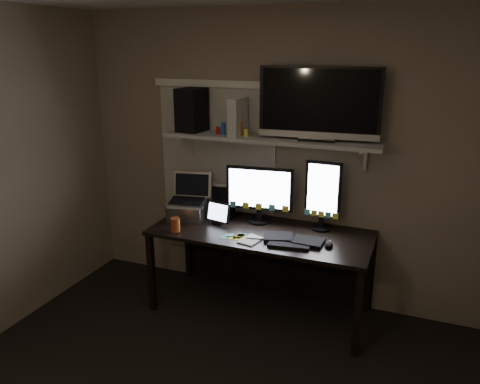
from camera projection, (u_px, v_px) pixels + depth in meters
The scene contains 18 objects.
back_wall at pixel (276, 160), 4.02m from camera, with size 3.60×3.60×0.00m, color #736453.
window_blinds at pixel (217, 150), 4.19m from camera, with size 1.10×0.02×1.10m, color beige.
desk at pixel (265, 245), 4.01m from camera, with size 1.80×0.75×0.73m.
wall_shelf at pixel (270, 139), 3.80m from camera, with size 1.80×0.35×0.03m, color #A1A19D.
monitor_landscape at pixel (259, 194), 3.97m from camera, with size 0.57×0.06×0.50m, color black.
monitor_portrait at pixel (323, 196), 3.80m from camera, with size 0.29×0.06×0.59m, color black.
keyboard at pixel (293, 240), 3.64m from camera, with size 0.48×0.19×0.03m, color black.
mouse at pixel (329, 244), 3.54m from camera, with size 0.06×0.10×0.04m, color black.
notepad at pixel (251, 240), 3.65m from camera, with size 0.14×0.19×0.01m, color silver.
tablet at pixel (219, 213), 3.97m from camera, with size 0.23×0.09×0.20m, color black.
file_sorter at pixel (225, 199), 4.25m from camera, with size 0.21×0.09×0.26m, color black.
laptop at pixel (186, 198), 4.07m from camera, with size 0.34×0.28×0.39m, color silver.
cup at pixel (175, 225), 3.83m from camera, with size 0.08×0.08×0.12m, color #95421B.
sticky_notes at pixel (239, 235), 3.77m from camera, with size 0.28×0.20×0.00m, color yellow, non-canonical shape.
tv at pixel (319, 104), 3.58m from camera, with size 0.94×0.17×0.56m, color black.
game_console at pixel (238, 117), 3.83m from camera, with size 0.08×0.26×0.30m, color silver.
speaker at pixel (192, 110), 4.00m from camera, with size 0.20×0.24×0.37m, color black.
bottles at pixel (232, 127), 3.85m from camera, with size 0.22×0.05×0.14m, color #A50F0C, non-canonical shape.
Camera 1 is at (1.16, -1.96, 2.18)m, focal length 35.00 mm.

